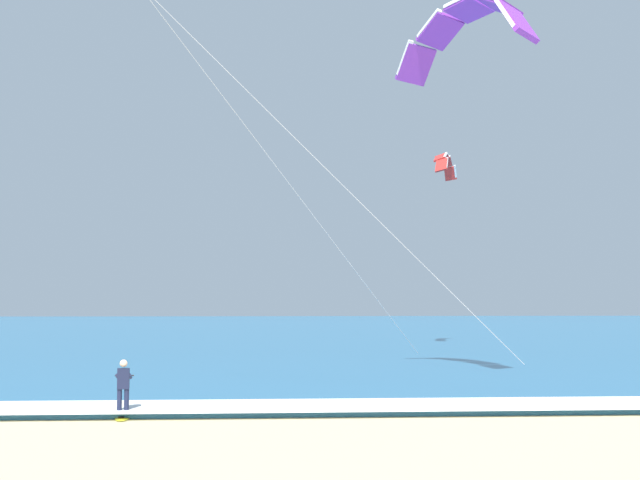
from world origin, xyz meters
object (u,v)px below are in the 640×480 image
Objects in this scene: kitesurfer at (123,385)px; kite_primary at (464,27)px; surfboard at (123,417)px; kite_distant at (445,163)px.

kitesurfer is 0.12× the size of kite_primary.
kite_primary is (11.67, 5.97, 13.92)m from surfboard.
kitesurfer is 0.40× the size of kite_distant.
surfboard is 0.34× the size of kite_distant.
kite_distant reaches higher than surfboard.
kite_distant is at bearing 60.95° from surfboard.
kite_primary reaches higher than kite_distant.
kitesurfer is 18.45m from kite_primary.
surfboard is at bearing -119.05° from kite_distant.
kite_primary is 3.23× the size of kite_distant.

